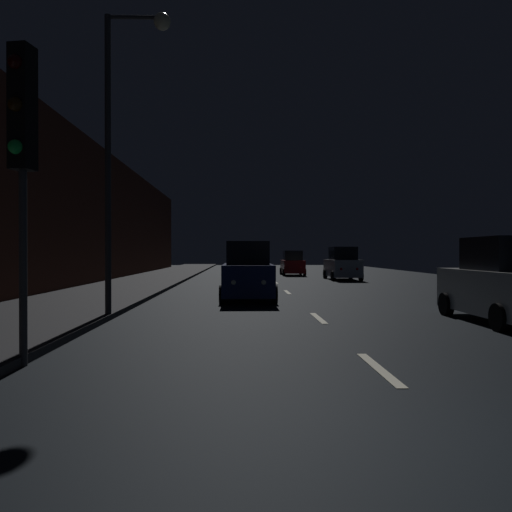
% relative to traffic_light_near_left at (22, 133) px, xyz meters
% --- Properties ---
extents(ground, '(27.56, 84.00, 0.02)m').
position_rel_traffic_light_near_left_xyz_m(ground, '(5.39, 21.14, -3.57)').
color(ground, black).
extents(sidewalk_left, '(4.40, 84.00, 0.15)m').
position_rel_traffic_light_near_left_xyz_m(sidewalk_left, '(-2.20, 21.14, -3.48)').
color(sidewalk_left, '#28282B').
rests_on(sidewalk_left, ground).
extents(building_facade_left, '(0.80, 63.00, 7.66)m').
position_rel_traffic_light_near_left_xyz_m(building_facade_left, '(-4.80, 17.64, 0.27)').
color(building_facade_left, '#472319').
rests_on(building_facade_left, ground).
extents(lane_centerline, '(0.16, 24.03, 0.01)m').
position_rel_traffic_light_near_left_xyz_m(lane_centerline, '(5.39, 10.21, -3.55)').
color(lane_centerline, beige).
rests_on(lane_centerline, ground).
extents(traffic_light_near_left, '(0.36, 0.48, 4.90)m').
position_rel_traffic_light_near_left_xyz_m(traffic_light_near_left, '(0.00, 0.00, 0.00)').
color(traffic_light_near_left, '#38383A').
rests_on(traffic_light_near_left, ground).
extents(streetlamp_overhead, '(1.70, 0.44, 7.94)m').
position_rel_traffic_light_near_left_xyz_m(streetlamp_overhead, '(0.33, 5.39, 1.63)').
color(streetlamp_overhead, '#2D2D30').
rests_on(streetlamp_overhead, ground).
extents(car_approaching_headlights, '(1.97, 4.26, 2.15)m').
position_rel_traffic_light_near_left_xyz_m(car_approaching_headlights, '(3.60, 10.76, -2.58)').
color(car_approaching_headlights, '#141E51').
rests_on(car_approaching_headlights, ground).
extents(car_parked_right_far, '(1.93, 4.19, 2.11)m').
position_rel_traffic_light_near_left_xyz_m(car_parked_right_far, '(9.87, 24.39, -2.59)').
color(car_parked_right_far, '#A5A8AD').
rests_on(car_parked_right_far, ground).
extents(car_distant_taillights, '(1.74, 3.76, 1.90)m').
position_rel_traffic_light_near_left_xyz_m(car_distant_taillights, '(7.34, 30.91, -2.69)').
color(car_distant_taillights, maroon).
rests_on(car_distant_taillights, ground).
extents(car_parked_right_near, '(1.95, 4.22, 2.12)m').
position_rel_traffic_light_near_left_xyz_m(car_parked_right_near, '(9.87, 4.48, -2.59)').
color(car_parked_right_near, silver).
rests_on(car_parked_right_near, ground).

